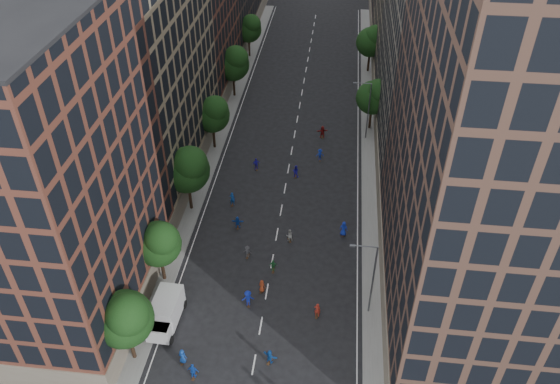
% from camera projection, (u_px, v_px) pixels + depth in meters
% --- Properties ---
extents(ground, '(240.00, 240.00, 0.00)m').
position_uv_depth(ground, '(291.00, 153.00, 78.30)').
color(ground, black).
rests_on(ground, ground).
extents(sidewalk_left, '(4.00, 105.00, 0.15)m').
position_uv_depth(sidewalk_left, '(220.00, 121.00, 85.21)').
color(sidewalk_left, slate).
rests_on(sidewalk_left, ground).
extents(sidewalk_right, '(4.00, 105.00, 0.15)m').
position_uv_depth(sidewalk_right, '(375.00, 130.00, 83.05)').
color(sidewalk_right, slate).
rests_on(sidewalk_right, ground).
extents(bldg_left_a, '(14.00, 22.00, 30.00)m').
position_uv_depth(bldg_left_a, '(47.00, 179.00, 48.07)').
color(bldg_left_a, brown).
rests_on(bldg_left_a, ground).
extents(bldg_left_b, '(14.00, 26.00, 34.00)m').
position_uv_depth(bldg_left_b, '(132.00, 48.00, 65.65)').
color(bldg_left_b, '#877558').
rests_on(bldg_left_b, ground).
extents(bldg_left_c, '(14.00, 20.00, 28.00)m').
position_uv_depth(bldg_left_c, '(183.00, 7.00, 85.52)').
color(bldg_left_c, brown).
rests_on(bldg_left_c, ground).
extents(bldg_right_a, '(14.00, 30.00, 36.00)m').
position_uv_depth(bldg_right_a, '(489.00, 153.00, 45.93)').
color(bldg_right_a, '#4D3429').
rests_on(bldg_right_a, ground).
extents(bldg_right_b, '(14.00, 28.00, 33.00)m').
position_uv_depth(bldg_right_b, '(444.00, 37.00, 69.58)').
color(bldg_right_b, '#655E53').
rests_on(bldg_right_b, ground).
extents(tree_left_0, '(5.20, 5.20, 8.83)m').
position_uv_depth(tree_left_0, '(125.00, 318.00, 47.30)').
color(tree_left_0, black).
rests_on(tree_left_0, ground).
extents(tree_left_1, '(4.80, 4.80, 8.21)m').
position_uv_depth(tree_left_1, '(159.00, 242.00, 55.40)').
color(tree_left_1, black).
rests_on(tree_left_1, ground).
extents(tree_left_2, '(5.60, 5.60, 9.45)m').
position_uv_depth(tree_left_2, '(188.00, 168.00, 64.28)').
color(tree_left_2, black).
rests_on(tree_left_2, ground).
extents(tree_left_3, '(5.00, 5.00, 8.58)m').
position_uv_depth(tree_left_3, '(213.00, 113.00, 75.60)').
color(tree_left_3, black).
rests_on(tree_left_3, ground).
extents(tree_left_4, '(5.40, 5.40, 9.08)m').
position_uv_depth(tree_left_4, '(234.00, 62.00, 87.96)').
color(tree_left_4, black).
rests_on(tree_left_4, ground).
extents(tree_left_5, '(4.80, 4.80, 8.33)m').
position_uv_depth(tree_left_5, '(249.00, 28.00, 100.77)').
color(tree_left_5, black).
rests_on(tree_left_5, ground).
extents(tree_right_a, '(5.00, 5.00, 8.39)m').
position_uv_depth(tree_right_a, '(374.00, 96.00, 79.96)').
color(tree_right_a, black).
rests_on(tree_right_a, ground).
extents(tree_right_b, '(5.20, 5.20, 8.83)m').
position_uv_depth(tree_right_b, '(372.00, 40.00, 95.43)').
color(tree_right_b, black).
rests_on(tree_right_b, ground).
extents(streetlamp_near, '(2.64, 0.22, 9.06)m').
position_uv_depth(streetlamp_near, '(371.00, 276.00, 52.24)').
color(streetlamp_near, '#595B60').
rests_on(streetlamp_near, ground).
extents(streetlamp_far, '(2.64, 0.22, 9.06)m').
position_uv_depth(streetlamp_far, '(367.00, 108.00, 78.11)').
color(streetlamp_far, '#595B60').
rests_on(streetlamp_far, ground).
extents(cargo_van, '(2.77, 5.57, 2.92)m').
position_uv_depth(cargo_van, '(166.00, 312.00, 53.37)').
color(cargo_van, silver).
rests_on(cargo_van, ground).
extents(skater_0, '(0.90, 0.68, 1.65)m').
position_uv_depth(skater_0, '(182.00, 357.00, 50.19)').
color(skater_0, navy).
rests_on(skater_0, ground).
extents(skater_3, '(1.38, 0.98, 1.93)m').
position_uv_depth(skater_3, '(248.00, 299.00, 55.51)').
color(skater_3, '#1529B1').
rests_on(skater_3, ground).
extents(skater_4, '(1.11, 0.56, 1.81)m').
position_uv_depth(skater_4, '(193.00, 371.00, 48.88)').
color(skater_4, '#1546B2').
rests_on(skater_4, ground).
extents(skater_5, '(1.53, 1.01, 1.58)m').
position_uv_depth(skater_5, '(270.00, 357.00, 50.22)').
color(skater_5, '#124394').
rests_on(skater_5, ground).
extents(skater_6, '(0.87, 0.73, 1.52)m').
position_uv_depth(skater_6, '(262.00, 286.00, 57.10)').
color(skater_6, '#A33A1B').
rests_on(skater_6, ground).
extents(skater_7, '(0.71, 0.54, 1.76)m').
position_uv_depth(skater_7, '(317.00, 310.00, 54.42)').
color(skater_7, '#A8291C').
rests_on(skater_7, ground).
extents(skater_8, '(0.96, 0.87, 1.60)m').
position_uv_depth(skater_8, '(289.00, 236.00, 63.22)').
color(skater_8, silver).
rests_on(skater_8, ground).
extents(skater_9, '(1.04, 0.69, 1.51)m').
position_uv_depth(skater_9, '(248.00, 252.00, 61.16)').
color(skater_9, '#3D3D42').
rests_on(skater_9, ground).
extents(skater_10, '(0.91, 0.38, 1.55)m').
position_uv_depth(skater_10, '(273.00, 266.00, 59.40)').
color(skater_10, '#1D632E').
rests_on(skater_10, ground).
extents(skater_11, '(1.48, 0.53, 1.58)m').
position_uv_depth(skater_11, '(238.00, 223.00, 65.04)').
color(skater_11, '#143FA4').
rests_on(skater_11, ground).
extents(skater_12, '(1.04, 0.78, 1.91)m').
position_uv_depth(skater_12, '(344.00, 229.00, 63.90)').
color(skater_12, '#1429A7').
rests_on(skater_12, ground).
extents(skater_13, '(0.76, 0.57, 1.90)m').
position_uv_depth(skater_13, '(232.00, 199.00, 68.34)').
color(skater_13, navy).
rests_on(skater_13, ground).
extents(skater_14, '(0.95, 0.79, 1.77)m').
position_uv_depth(skater_14, '(296.00, 172.00, 73.11)').
color(skater_14, '#1D14AA').
rests_on(skater_14, ground).
extents(skater_15, '(1.22, 0.82, 1.75)m').
position_uv_depth(skater_15, '(320.00, 155.00, 76.27)').
color(skater_15, '#142CA2').
rests_on(skater_15, ground).
extents(skater_16, '(1.11, 0.81, 1.75)m').
position_uv_depth(skater_16, '(256.00, 164.00, 74.47)').
color(skater_16, '#1F15B1').
rests_on(skater_16, ground).
extents(skater_17, '(1.83, 1.03, 1.88)m').
position_uv_depth(skater_17, '(322.00, 132.00, 80.92)').
color(skater_17, maroon).
rests_on(skater_17, ground).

